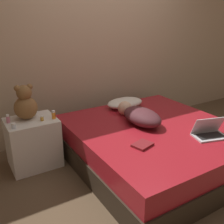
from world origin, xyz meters
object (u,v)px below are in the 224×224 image
(bottle_amber, at_px, (42,118))
(bottle_orange, at_px, (54,115))
(bottle_pink, at_px, (8,119))
(bottle_clear, at_px, (14,126))
(pillow, at_px, (125,103))
(person_lying, at_px, (140,115))
(laptop, at_px, (209,132))
(teddy_bear, at_px, (25,104))
(book, at_px, (142,145))

(bottle_amber, xyz_separation_m, bottle_orange, (0.13, -0.01, 0.02))
(bottle_pink, bearing_deg, bottle_clear, -84.54)
(pillow, distance_m, person_lying, 0.56)
(laptop, height_order, teddy_bear, teddy_bear)
(pillow, relative_size, bottle_clear, 9.01)
(pillow, bearing_deg, person_lying, -106.29)
(pillow, xyz_separation_m, laptop, (0.24, -1.20, -0.01))
(teddy_bear, distance_m, bottle_amber, 0.24)
(bottle_amber, height_order, bottle_pink, bottle_pink)
(bottle_amber, bearing_deg, bottle_pink, 157.90)
(person_lying, bearing_deg, bottle_clear, 165.26)
(pillow, bearing_deg, bottle_orange, -172.00)
(teddy_bear, distance_m, bottle_clear, 0.31)
(bottle_clear, xyz_separation_m, bottle_orange, (0.44, 0.04, 0.02))
(person_lying, bearing_deg, book, -123.85)
(teddy_bear, relative_size, book, 1.77)
(pillow, height_order, bottle_clear, bottle_clear)
(laptop, bearing_deg, bottle_pink, 161.85)
(bottle_amber, distance_m, book, 1.13)
(bottle_clear, xyz_separation_m, book, (1.01, -0.83, -0.12))
(laptop, bearing_deg, person_lying, 137.20)
(person_lying, distance_m, bottle_clear, 1.37)
(bottle_clear, bearing_deg, laptop, -30.51)
(pillow, distance_m, bottle_clear, 1.50)
(pillow, bearing_deg, bottle_amber, -173.27)
(bottle_amber, distance_m, bottle_orange, 0.13)
(pillow, bearing_deg, book, -115.22)
(teddy_bear, height_order, bottle_pink, teddy_bear)
(pillow, distance_m, bottle_pink, 1.50)
(teddy_bear, bearing_deg, bottle_clear, -132.63)
(bottle_orange, bearing_deg, laptop, -39.39)
(bottle_clear, bearing_deg, bottle_pink, 95.46)
(pillow, xyz_separation_m, book, (-0.48, -1.02, -0.05))
(laptop, xyz_separation_m, bottle_clear, (-1.72, 1.02, 0.08))
(book, bearing_deg, person_lying, 56.05)
(person_lying, xyz_separation_m, bottle_orange, (-0.89, 0.39, 0.06))
(bottle_orange, xyz_separation_m, bottle_pink, (-0.45, 0.14, -0.00))
(person_lying, xyz_separation_m, bottle_amber, (-1.02, 0.40, 0.04))
(bottle_clear, xyz_separation_m, bottle_amber, (0.31, 0.05, -0.00))
(pillow, relative_size, bottle_orange, 5.51)
(bottle_orange, bearing_deg, person_lying, -23.80)
(person_lying, bearing_deg, bottle_orange, 156.30)
(laptop, relative_size, bottle_amber, 6.69)
(bottle_amber, bearing_deg, book, -51.54)
(bottle_orange, bearing_deg, bottle_clear, -174.61)
(teddy_bear, xyz_separation_m, bottle_clear, (-0.18, -0.20, -0.14))
(laptop, height_order, bottle_amber, laptop)
(laptop, height_order, bottle_clear, laptop)
(bottle_clear, bearing_deg, pillow, 7.23)
(pillow, bearing_deg, teddy_bear, 179.49)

